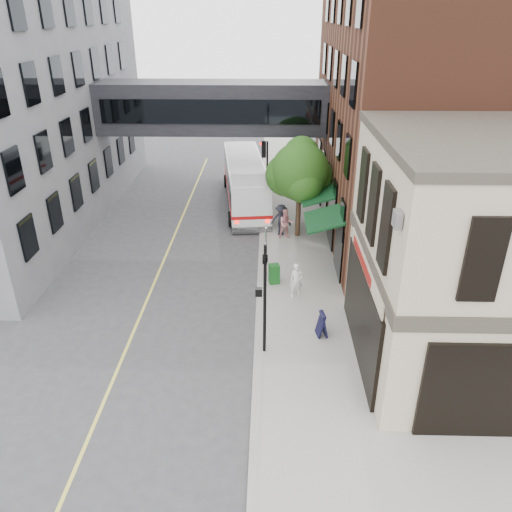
# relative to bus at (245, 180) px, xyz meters

# --- Properties ---
(ground) EXTENTS (120.00, 120.00, 0.00)m
(ground) POSITION_rel_bus_xyz_m (1.07, -18.65, -1.64)
(ground) COLOR #38383A
(ground) RESTS_ON ground
(sidewalk_main) EXTENTS (4.00, 60.00, 0.15)m
(sidewalk_main) POSITION_rel_bus_xyz_m (3.07, -4.65, -1.56)
(sidewalk_main) COLOR gray
(sidewalk_main) RESTS_ON ground
(brick_building) EXTENTS (13.76, 18.00, 14.00)m
(brick_building) POSITION_rel_bus_xyz_m (11.05, -3.66, 5.35)
(brick_building) COLOR #522819
(brick_building) RESTS_ON ground
(skyway_bridge) EXTENTS (14.00, 3.18, 3.00)m
(skyway_bridge) POSITION_rel_bus_xyz_m (-1.93, -0.65, 4.86)
(skyway_bridge) COLOR black
(skyway_bridge) RESTS_ON ground
(traffic_signal_near) EXTENTS (0.44, 0.22, 4.60)m
(traffic_signal_near) POSITION_rel_bus_xyz_m (1.44, -16.65, 1.35)
(traffic_signal_near) COLOR black
(traffic_signal_near) RESTS_ON sidewalk_main
(traffic_signal_far) EXTENTS (0.53, 0.28, 4.50)m
(traffic_signal_far) POSITION_rel_bus_xyz_m (1.33, -1.65, 1.70)
(traffic_signal_far) COLOR black
(traffic_signal_far) RESTS_ON sidewalk_main
(street_sign_pole) EXTENTS (0.08, 0.75, 3.00)m
(street_sign_pole) POSITION_rel_bus_xyz_m (1.46, -11.65, 0.30)
(street_sign_pole) COLOR gray
(street_sign_pole) RESTS_ON sidewalk_main
(street_tree) EXTENTS (3.80, 3.20, 5.60)m
(street_tree) POSITION_rel_bus_xyz_m (3.26, -5.43, 2.27)
(street_tree) COLOR #382619
(street_tree) RESTS_ON sidewalk_main
(lane_marking) EXTENTS (0.12, 40.00, 0.01)m
(lane_marking) POSITION_rel_bus_xyz_m (-3.93, -8.65, -1.63)
(lane_marking) COLOR #D8CC4C
(lane_marking) RESTS_ON ground
(bus) EXTENTS (3.68, 11.07, 2.92)m
(bus) POSITION_rel_bus_xyz_m (0.00, 0.00, 0.00)
(bus) COLOR white
(bus) RESTS_ON ground
(pedestrian_a) EXTENTS (0.65, 0.48, 1.63)m
(pedestrian_a) POSITION_rel_bus_xyz_m (2.86, -12.56, -0.67)
(pedestrian_a) COLOR silver
(pedestrian_a) RESTS_ON sidewalk_main
(pedestrian_b) EXTENTS (0.95, 0.80, 1.73)m
(pedestrian_b) POSITION_rel_bus_xyz_m (2.58, -6.02, -0.62)
(pedestrian_b) COLOR pink
(pedestrian_b) RESTS_ON sidewalk_main
(pedestrian_c) EXTENTS (1.30, 0.89, 1.85)m
(pedestrian_c) POSITION_rel_bus_xyz_m (2.31, -5.60, -0.56)
(pedestrian_c) COLOR black
(pedestrian_c) RESTS_ON sidewalk_main
(newspaper_box) EXTENTS (0.56, 0.52, 0.96)m
(newspaper_box) POSITION_rel_bus_xyz_m (1.88, -11.33, -1.01)
(newspaper_box) COLOR #124F18
(newspaper_box) RESTS_ON sidewalk_main
(sandwich_board) EXTENTS (0.46, 0.62, 1.02)m
(sandwich_board) POSITION_rel_bus_xyz_m (3.75, -15.56, -0.98)
(sandwich_board) COLOR black
(sandwich_board) RESTS_ON sidewalk_main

